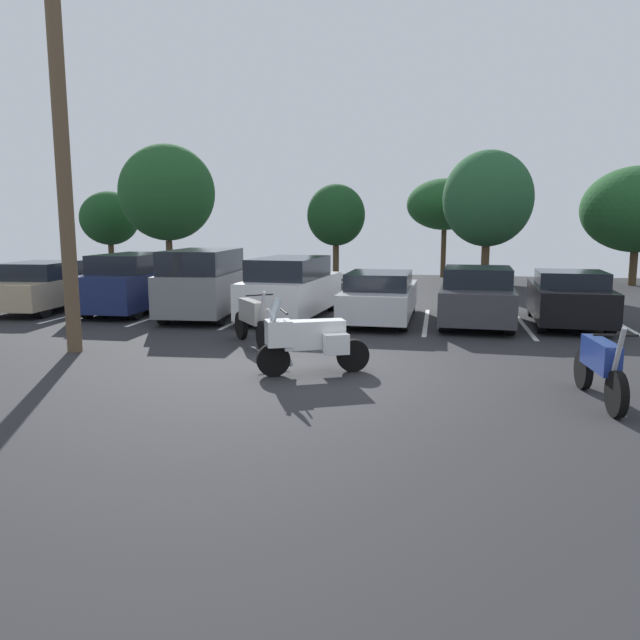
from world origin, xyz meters
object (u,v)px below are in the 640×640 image
at_px(motorcycle_second, 252,319).
at_px(motorcycle_third, 600,366).
at_px(utility_pole, 61,140).
at_px(motorcycle_touring, 309,339).
at_px(car_silver, 380,296).
at_px(car_tan, 45,287).
at_px(car_charcoal, 477,297).
at_px(car_black, 569,298).
at_px(car_navy, 135,283).
at_px(car_grey, 206,283).
at_px(car_white, 292,288).

relative_size(motorcycle_second, motorcycle_third, 0.84).
bearing_deg(utility_pole, motorcycle_third, -10.38).
bearing_deg(motorcycle_touring, car_silver, 83.93).
height_order(motorcycle_second, car_tan, car_tan).
distance_m(motorcycle_touring, utility_pole, 6.63).
bearing_deg(car_charcoal, utility_pole, -148.67).
distance_m(car_black, utility_pole, 13.02).
distance_m(motorcycle_touring, car_charcoal, 7.10).
bearing_deg(car_tan, motorcycle_third, -26.62).
bearing_deg(car_black, car_silver, -177.06).
bearing_deg(motorcycle_third, car_charcoal, 101.33).
bearing_deg(car_silver, car_navy, 177.21).
xyz_separation_m(motorcycle_second, car_silver, (2.52, 4.00, 0.11)).
bearing_deg(motorcycle_second, car_grey, 124.61).
height_order(motorcycle_touring, car_grey, car_grey).
bearing_deg(utility_pole, car_black, 27.13).
relative_size(motorcycle_third, car_black, 0.50).
distance_m(car_tan, car_white, 8.00).
distance_m(motorcycle_touring, car_silver, 6.47).
height_order(car_white, utility_pole, utility_pole).
height_order(motorcycle_touring, car_navy, car_navy).
bearing_deg(utility_pole, car_navy, 105.64).
relative_size(motorcycle_touring, car_white, 0.40).
distance_m(motorcycle_second, car_charcoal, 6.44).
height_order(motorcycle_touring, car_tan, car_tan).
height_order(motorcycle_third, car_grey, car_grey).
xyz_separation_m(car_silver, utility_pole, (-6.05, -5.43, 3.72)).
bearing_deg(car_navy, car_tan, -173.80).
bearing_deg(car_tan, utility_pole, -50.41).
xyz_separation_m(motorcycle_second, car_grey, (-2.53, 3.66, 0.42)).
bearing_deg(car_tan, motorcycle_second, -26.72).
height_order(car_grey, car_black, car_grey).
xyz_separation_m(motorcycle_touring, car_silver, (0.68, 6.43, 0.04)).
distance_m(car_tan, car_grey, 5.56).
bearing_deg(car_silver, car_black, 2.94).
height_order(car_tan, car_white, car_white).
bearing_deg(motorcycle_third, utility_pole, 169.62).
distance_m(motorcycle_third, car_white, 9.94).
xyz_separation_m(motorcycle_second, utility_pole, (-3.53, -1.43, 3.83)).
relative_size(car_white, car_charcoal, 1.13).
distance_m(car_silver, car_charcoal, 2.63).
relative_size(motorcycle_second, car_black, 0.42).
relative_size(motorcycle_second, utility_pole, 0.21).
height_order(motorcycle_touring, car_white, car_white).
height_order(motorcycle_second, car_silver, car_silver).
xyz_separation_m(car_tan, car_navy, (2.92, 0.32, 0.14)).
xyz_separation_m(motorcycle_touring, car_tan, (-9.91, 6.49, 0.10)).
xyz_separation_m(motorcycle_touring, car_charcoal, (3.31, 6.28, 0.11)).
bearing_deg(motorcycle_third, motorcycle_second, 153.50).
bearing_deg(utility_pole, car_tan, 129.59).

